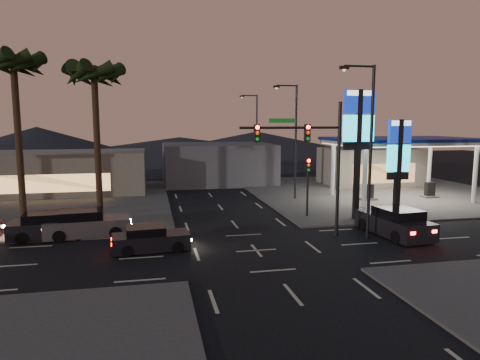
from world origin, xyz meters
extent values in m
plane|color=black|center=(0.00, 0.00, 0.00)|extent=(140.00, 140.00, 0.00)
cube|color=#47443F|center=(16.00, 16.00, 0.06)|extent=(24.00, 24.00, 0.12)
cube|color=#47443F|center=(-16.00, 16.00, 0.06)|extent=(24.00, 24.00, 0.12)
cylinder|color=silver|center=(11.00, 9.00, 2.50)|extent=(0.36, 0.36, 5.00)
cylinder|color=silver|center=(21.00, 9.00, 2.50)|extent=(0.36, 0.36, 5.00)
cylinder|color=silver|center=(11.00, 15.00, 2.50)|extent=(0.36, 0.36, 5.00)
cylinder|color=silver|center=(21.00, 15.00, 2.50)|extent=(0.36, 0.36, 5.00)
cube|color=silver|center=(16.00, 12.00, 5.20)|extent=(12.00, 8.00, 0.50)
cube|color=white|center=(16.00, 12.00, 4.90)|extent=(11.60, 7.60, 0.06)
cube|color=navy|center=(16.00, 12.00, 5.35)|extent=(12.20, 8.20, 0.25)
cube|color=black|center=(13.00, 12.00, 0.80)|extent=(0.80, 0.50, 1.40)
cube|color=black|center=(19.00, 12.00, 0.80)|extent=(0.80, 0.50, 1.40)
cube|color=#726B5B|center=(18.00, 21.00, 2.00)|extent=(10.00, 6.00, 4.00)
cube|color=black|center=(8.50, 5.50, 4.50)|extent=(0.35, 0.35, 9.00)
cube|color=navy|center=(8.50, 5.50, 8.20)|extent=(2.20, 0.30, 1.60)
cube|color=white|center=(8.50, 5.50, 8.75)|extent=(1.98, 0.32, 0.35)
cube|color=#19DEF4|center=(8.50, 5.50, 6.40)|extent=(2.20, 0.30, 1.80)
cube|color=black|center=(8.50, 5.50, 5.20)|extent=(2.09, 0.28, 0.50)
cube|color=black|center=(11.00, 4.50, 3.50)|extent=(0.35, 0.35, 7.00)
cube|color=navy|center=(11.00, 4.50, 6.20)|extent=(1.60, 0.30, 1.60)
cube|color=white|center=(11.00, 4.50, 6.75)|extent=(1.44, 0.32, 0.35)
cube|color=#19DEF4|center=(11.00, 4.50, 4.40)|extent=(1.60, 0.30, 1.80)
cube|color=black|center=(11.00, 4.50, 3.20)|extent=(1.52, 0.28, 0.50)
cylinder|color=black|center=(5.50, 2.00, 4.00)|extent=(0.20, 0.20, 8.00)
cylinder|color=black|center=(2.50, 2.00, 6.50)|extent=(6.00, 0.14, 0.14)
cube|color=#0C3F14|center=(2.00, 2.00, 6.90)|extent=(1.60, 0.05, 0.25)
cube|color=black|center=(3.50, 2.00, 6.20)|extent=(0.32, 0.25, 1.00)
sphere|color=#FF0C07|center=(3.50, 1.85, 6.53)|extent=(0.22, 0.22, 0.22)
sphere|color=orange|center=(3.50, 1.85, 6.20)|extent=(0.20, 0.20, 0.20)
sphere|color=#0CB226|center=(3.50, 1.85, 5.87)|extent=(0.20, 0.20, 0.20)
cube|color=black|center=(0.50, 2.00, 6.20)|extent=(0.32, 0.25, 1.00)
sphere|color=#FF0C07|center=(0.50, 1.85, 6.53)|extent=(0.22, 0.22, 0.22)
sphere|color=orange|center=(0.50, 1.85, 6.20)|extent=(0.20, 0.20, 0.20)
sphere|color=#0CB226|center=(0.50, 1.85, 5.87)|extent=(0.20, 0.20, 0.20)
cylinder|color=black|center=(5.50, 7.00, 2.00)|extent=(0.16, 0.16, 4.00)
cube|color=black|center=(5.50, 7.00, 3.80)|extent=(0.32, 0.25, 1.00)
sphere|color=#FF0C07|center=(5.50, 6.85, 4.13)|extent=(0.22, 0.22, 0.22)
sphere|color=orange|center=(5.50, 6.85, 3.80)|extent=(0.20, 0.20, 0.20)
sphere|color=#0CB226|center=(5.50, 6.85, 3.47)|extent=(0.20, 0.20, 0.20)
cylinder|color=black|center=(7.00, 1.00, 5.00)|extent=(0.18, 0.18, 10.00)
cylinder|color=black|center=(6.10, 1.00, 9.90)|extent=(1.80, 0.12, 0.12)
cube|color=black|center=(5.20, 1.00, 9.80)|extent=(0.50, 0.25, 0.18)
sphere|color=#FFCC8C|center=(5.20, 1.00, 9.68)|extent=(0.20, 0.20, 0.20)
cylinder|color=black|center=(7.00, 14.00, 5.00)|extent=(0.18, 0.18, 10.00)
cylinder|color=black|center=(6.10, 14.00, 9.90)|extent=(1.80, 0.12, 0.12)
cube|color=black|center=(5.20, 14.00, 9.80)|extent=(0.50, 0.25, 0.18)
sphere|color=#FFCC8C|center=(5.20, 14.00, 9.68)|extent=(0.20, 0.20, 0.20)
cylinder|color=black|center=(7.00, 28.00, 5.00)|extent=(0.18, 0.18, 10.00)
cylinder|color=black|center=(6.10, 28.00, 9.90)|extent=(1.80, 0.12, 0.12)
cube|color=black|center=(5.20, 28.00, 9.80)|extent=(0.50, 0.25, 0.18)
sphere|color=#FFCC8C|center=(5.20, 28.00, 9.68)|extent=(0.20, 0.20, 0.20)
cylinder|color=black|center=(-9.00, 9.50, 5.10)|extent=(0.44, 0.44, 10.20)
sphere|color=black|center=(-9.00, 9.50, 10.20)|extent=(0.90, 0.90, 0.90)
cone|color=black|center=(-7.70, 9.50, 9.90)|extent=(0.90, 2.74, 1.91)
cone|color=black|center=(-8.08, 10.42, 9.90)|extent=(2.57, 2.57, 1.91)
cone|color=black|center=(-9.00, 10.80, 9.90)|extent=(2.74, 0.90, 1.91)
cone|color=black|center=(-9.92, 10.42, 9.90)|extent=(2.57, 2.57, 1.91)
cone|color=black|center=(-10.30, 9.50, 9.90)|extent=(0.90, 2.74, 1.91)
cone|color=black|center=(-9.92, 8.58, 9.90)|extent=(2.57, 2.57, 1.91)
cone|color=black|center=(-9.00, 8.20, 9.90)|extent=(2.74, 0.90, 1.91)
cone|color=black|center=(-8.08, 8.58, 9.90)|extent=(2.57, 2.57, 1.91)
cylinder|color=black|center=(-14.00, 9.50, 5.40)|extent=(0.44, 0.44, 10.80)
sphere|color=black|center=(-14.00, 9.50, 10.80)|extent=(0.90, 0.90, 0.90)
cone|color=black|center=(-12.70, 9.50, 10.50)|extent=(0.90, 2.74, 1.91)
cone|color=black|center=(-13.08, 10.42, 10.50)|extent=(2.57, 2.57, 1.91)
cone|color=black|center=(-14.00, 10.80, 10.50)|extent=(2.74, 0.90, 1.91)
cone|color=black|center=(-14.92, 10.42, 10.50)|extent=(2.57, 2.57, 1.91)
cone|color=black|center=(-14.00, 8.20, 10.50)|extent=(2.74, 0.90, 1.91)
cone|color=black|center=(-13.08, 8.58, 10.50)|extent=(2.57, 2.57, 1.91)
cube|color=#726B5B|center=(-14.00, 22.00, 2.00)|extent=(16.00, 8.00, 4.00)
cube|color=#4C4C51|center=(2.00, 26.00, 2.20)|extent=(12.00, 9.00, 4.40)
cone|color=black|center=(-25.00, 60.00, 3.00)|extent=(40.00, 40.00, 6.00)
cone|color=black|center=(15.00, 60.00, 2.50)|extent=(50.00, 50.00, 5.00)
cone|color=black|center=(0.00, 60.00, 2.00)|extent=(60.00, 60.00, 4.00)
cube|color=black|center=(-5.50, 1.17, 0.50)|extent=(4.16, 2.03, 0.82)
cube|color=black|center=(-5.77, 1.14, 1.05)|extent=(2.14, 1.72, 0.59)
cylinder|color=black|center=(-4.29, 2.05, 0.29)|extent=(0.60, 0.27, 0.59)
cylinder|color=black|center=(-4.16, 0.50, 0.29)|extent=(0.60, 0.27, 0.59)
cylinder|color=black|center=(-6.84, 1.83, 0.29)|extent=(0.60, 0.27, 0.59)
cylinder|color=black|center=(-6.71, 0.28, 0.29)|extent=(0.60, 0.27, 0.59)
sphere|color=#FFF2BF|center=(-3.54, 1.89, 0.57)|extent=(0.20, 0.20, 0.20)
sphere|color=#FFF2BF|center=(-3.45, 0.79, 0.57)|extent=(0.20, 0.20, 0.20)
cube|color=#FF140A|center=(-7.55, 1.54, 0.64)|extent=(0.09, 0.23, 0.13)
cube|color=#FF140A|center=(-7.46, 0.45, 0.64)|extent=(0.09, 0.23, 0.13)
cube|color=#59595B|center=(-9.18, 4.88, 0.61)|extent=(5.01, 2.43, 0.99)
cube|color=black|center=(-9.51, 4.85, 1.27)|extent=(2.57, 2.07, 0.72)
cylinder|color=black|center=(-7.72, 5.94, 0.35)|extent=(0.73, 0.32, 0.71)
cylinder|color=black|center=(-7.57, 4.07, 0.35)|extent=(0.73, 0.32, 0.71)
cylinder|color=black|center=(-10.80, 5.69, 0.35)|extent=(0.73, 0.32, 0.71)
cylinder|color=black|center=(-10.65, 3.82, 0.35)|extent=(0.73, 0.32, 0.71)
sphere|color=#FFF2BF|center=(-6.82, 5.74, 0.68)|extent=(0.24, 0.24, 0.24)
sphere|color=#FFF2BF|center=(-6.71, 4.42, 0.68)|extent=(0.24, 0.24, 0.24)
cube|color=#FF140A|center=(-11.66, 5.34, 0.77)|extent=(0.11, 0.28, 0.15)
cube|color=#FF140A|center=(-11.55, 4.02, 0.77)|extent=(0.11, 0.28, 0.15)
cube|color=black|center=(-11.22, 4.90, 0.58)|extent=(4.80, 2.29, 0.96)
cube|color=black|center=(-11.53, 4.88, 1.22)|extent=(2.46, 1.97, 0.69)
cylinder|color=black|center=(-9.80, 5.90, 0.34)|extent=(0.70, 0.30, 0.68)
cylinder|color=black|center=(-9.67, 4.10, 0.34)|extent=(0.70, 0.30, 0.68)
cylinder|color=black|center=(-12.76, 5.69, 0.34)|extent=(0.70, 0.30, 0.68)
cylinder|color=black|center=(-12.63, 3.89, 0.34)|extent=(0.70, 0.30, 0.68)
sphere|color=#FFF2BF|center=(-8.93, 5.70, 0.66)|extent=(0.23, 0.23, 0.23)
sphere|color=#FFF2BF|center=(-8.84, 4.43, 0.66)|extent=(0.23, 0.23, 0.23)
cube|color=#FF140A|center=(-13.59, 5.37, 0.74)|extent=(0.10, 0.27, 0.15)
cube|color=#FF140A|center=(-13.50, 4.09, 0.74)|extent=(0.10, 0.27, 0.15)
sphere|color=#FFF2BF|center=(-14.22, 6.09, 0.57)|extent=(0.20, 0.20, 0.20)
cube|color=black|center=(8.91, 1.35, 0.65)|extent=(2.63, 5.35, 1.06)
cube|color=black|center=(8.95, 0.99, 1.35)|extent=(2.23, 2.76, 0.76)
cylinder|color=black|center=(7.77, 2.90, 0.38)|extent=(0.35, 0.78, 0.75)
cylinder|color=black|center=(9.76, 3.08, 0.38)|extent=(0.35, 0.78, 0.75)
cylinder|color=black|center=(8.07, -0.38, 0.38)|extent=(0.35, 0.78, 0.75)
cylinder|color=black|center=(10.06, -0.20, 0.38)|extent=(0.35, 0.78, 0.75)
cube|color=#FF140A|center=(8.44, -1.29, 0.82)|extent=(0.30, 0.12, 0.16)
cube|color=#FF140A|center=(9.85, -1.17, 0.82)|extent=(0.30, 0.12, 0.16)
camera|label=1|loc=(-5.40, -21.49, 6.82)|focal=32.00mm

